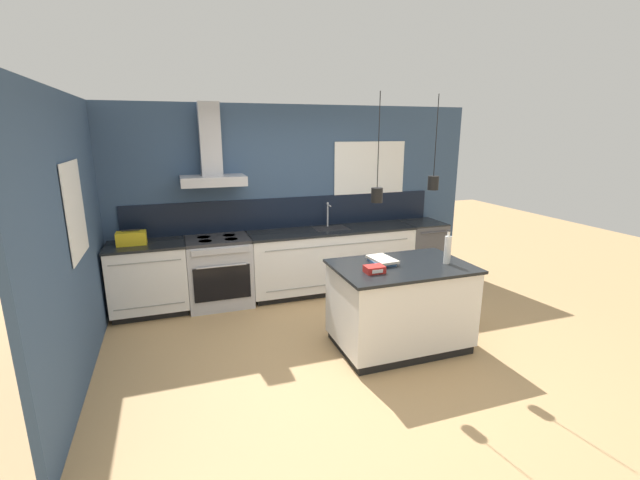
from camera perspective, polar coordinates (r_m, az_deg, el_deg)
The scene contains 12 objects.
ground_plane at distance 4.67m, azimuth 2.64°, elevation -14.47°, with size 16.00×16.00×0.00m, color tan.
wall_back at distance 6.04m, azimuth -4.86°, elevation 5.78°, with size 5.60×2.27×2.60m.
wall_left at distance 4.68m, azimuth -29.68°, elevation 0.76°, with size 0.08×3.80×2.60m.
counter_run_left at distance 5.78m, azimuth -21.85°, elevation -4.75°, with size 0.94×0.64×0.91m.
counter_run_sink at distance 6.13m, azimuth 1.57°, elevation -2.61°, with size 2.36×0.64×1.26m.
oven_range at distance 5.79m, azimuth -13.26°, elevation -4.12°, with size 0.81×0.66×0.91m.
dishwasher at distance 6.77m, azimuth 13.27°, elevation -1.41°, with size 0.58×0.65×0.91m.
kitchen_island at distance 4.65m, azimuth 10.61°, elevation -8.58°, with size 1.40×0.93×0.91m.
bottle_on_island at distance 4.61m, azimuth 16.65°, elevation -1.19°, with size 0.07×0.07×0.36m.
book_stack at distance 4.52m, azimuth 8.26°, elevation -2.71°, with size 0.24×0.36×0.05m.
red_supply_box at distance 4.20m, azimuth 7.26°, elevation -3.89°, with size 0.19×0.14×0.07m.
yellow_toolbox at distance 5.65m, azimuth -23.84°, elevation 0.22°, with size 0.34×0.18×0.19m.
Camera 1 is at (-1.54, -3.79, 2.25)m, focal length 24.00 mm.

